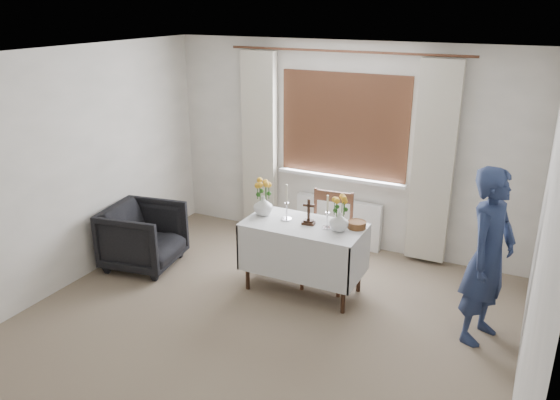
# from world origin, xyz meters

# --- Properties ---
(ground) EXTENTS (5.00, 5.00, 0.00)m
(ground) POSITION_xyz_m (0.00, 0.00, 0.00)
(ground) COLOR #88725E
(ground) RESTS_ON ground
(altar_table) EXTENTS (1.24, 0.64, 0.76)m
(altar_table) POSITION_xyz_m (0.09, 1.14, 0.38)
(altar_table) COLOR silver
(altar_table) RESTS_ON ground
(wooden_chair) EXTENTS (0.51, 0.51, 1.02)m
(wooden_chair) POSITION_xyz_m (0.26, 1.36, 0.51)
(wooden_chair) COLOR brown
(wooden_chair) RESTS_ON ground
(armchair) EXTENTS (0.92, 0.90, 0.73)m
(armchair) POSITION_xyz_m (-1.80, 0.86, 0.37)
(armchair) COLOR black
(armchair) RESTS_ON ground
(person) EXTENTS (0.56, 0.69, 1.62)m
(person) POSITION_xyz_m (1.89, 1.08, 0.81)
(person) COLOR navy
(person) RESTS_ON ground
(radiator) EXTENTS (1.10, 0.10, 0.60)m
(radiator) POSITION_xyz_m (0.00, 2.42, 0.30)
(radiator) COLOR white
(radiator) RESTS_ON ground
(wooden_cross) EXTENTS (0.14, 0.11, 0.27)m
(wooden_cross) POSITION_xyz_m (0.13, 1.16, 0.90)
(wooden_cross) COLOR black
(wooden_cross) RESTS_ON altar_table
(candlestick_left) EXTENTS (0.12, 0.12, 0.39)m
(candlestick_left) POSITION_xyz_m (-0.13, 1.18, 0.96)
(candlestick_left) COLOR white
(candlestick_left) RESTS_ON altar_table
(candlestick_right) EXTENTS (0.12, 0.12, 0.35)m
(candlestick_right) POSITION_xyz_m (0.34, 1.15, 0.94)
(candlestick_right) COLOR white
(candlestick_right) RESTS_ON altar_table
(flower_vase_left) EXTENTS (0.24, 0.24, 0.21)m
(flower_vase_left) POSITION_xyz_m (-0.41, 1.19, 0.87)
(flower_vase_left) COLOR silver
(flower_vase_left) RESTS_ON altar_table
(flower_vase_right) EXTENTS (0.22, 0.22, 0.20)m
(flower_vase_right) POSITION_xyz_m (0.46, 1.15, 0.86)
(flower_vase_right) COLOR silver
(flower_vase_right) RESTS_ON altar_table
(wicker_basket) EXTENTS (0.24, 0.24, 0.07)m
(wicker_basket) POSITION_xyz_m (0.61, 1.29, 0.80)
(wicker_basket) COLOR brown
(wicker_basket) RESTS_ON altar_table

